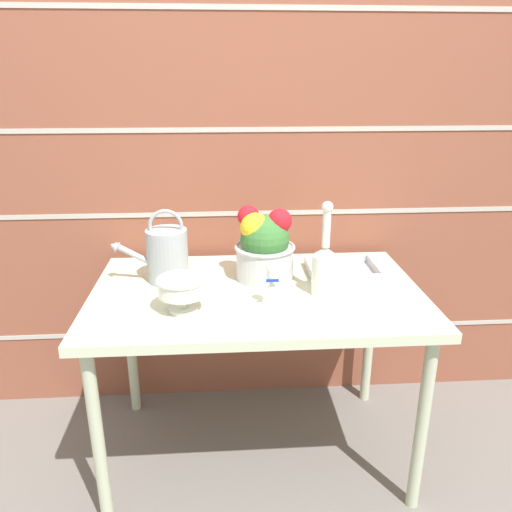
{
  "coord_description": "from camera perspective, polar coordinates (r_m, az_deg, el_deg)",
  "views": [
    {
      "loc": [
        -0.12,
        -1.7,
        1.49
      ],
      "look_at": [
        0.0,
        0.04,
        0.86
      ],
      "focal_mm": 35.0,
      "sensor_mm": 36.0,
      "label": 1
    }
  ],
  "objects": [
    {
      "name": "wire_tray",
      "position": [
        2.04,
        9.79,
        -1.74
      ],
      "size": [
        0.27,
        0.22,
        0.04
      ],
      "color": "#B7B7BC",
      "rests_on": "patio_table"
    },
    {
      "name": "ground_plane",
      "position": [
        2.27,
        0.07,
        -21.23
      ],
      "size": [
        12.0,
        12.0,
        0.0
      ],
      "primitive_type": "plane",
      "color": "slate"
    },
    {
      "name": "figurine_vase",
      "position": [
        1.71,
        1.81,
        -3.69
      ],
      "size": [
        0.08,
        0.08,
        0.16
      ],
      "color": "white",
      "rests_on": "patio_table"
    },
    {
      "name": "crystal_pedestal_bowl",
      "position": [
        1.69,
        -8.46,
        -3.67
      ],
      "size": [
        0.17,
        0.17,
        0.12
      ],
      "color": "silver",
      "rests_on": "patio_table"
    },
    {
      "name": "brick_wall",
      "position": [
        2.21,
        -0.77,
        9.7
      ],
      "size": [
        3.6,
        0.08,
        2.2
      ],
      "color": "brown",
      "rests_on": "ground_plane"
    },
    {
      "name": "watering_can",
      "position": [
        1.94,
        -10.21,
        0.21
      ],
      "size": [
        0.3,
        0.16,
        0.29
      ],
      "color": "#9EA3A8",
      "rests_on": "patio_table"
    },
    {
      "name": "flower_planter",
      "position": [
        1.92,
        0.93,
        1.18
      ],
      "size": [
        0.24,
        0.24,
        0.29
      ],
      "color": "#BCBCC1",
      "rests_on": "patio_table"
    },
    {
      "name": "glass_decanter",
      "position": [
        1.81,
        7.84,
        -1.07
      ],
      "size": [
        0.09,
        0.09,
        0.35
      ],
      "color": "silver",
      "rests_on": "patio_table"
    },
    {
      "name": "patio_table",
      "position": [
        1.89,
        0.08,
        -5.79
      ],
      "size": [
        1.22,
        0.76,
        0.74
      ],
      "color": "beige",
      "rests_on": "ground_plane"
    }
  ]
}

